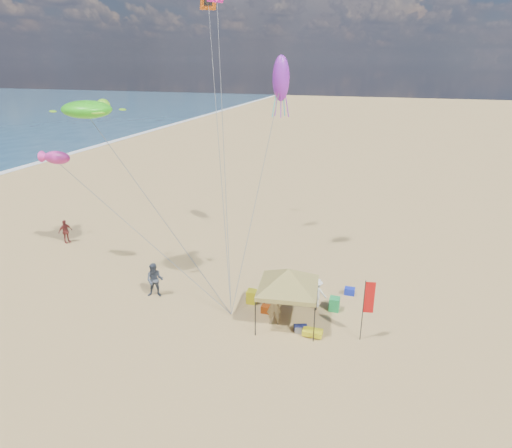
% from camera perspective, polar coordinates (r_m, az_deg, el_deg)
% --- Properties ---
extents(ground, '(280.00, 280.00, 0.00)m').
position_cam_1_polar(ground, '(21.58, -2.45, -12.73)').
color(ground, tan).
rests_on(ground, ground).
extents(canopy_tent, '(5.33, 5.33, 3.31)m').
position_cam_1_polar(canopy_tent, '(20.26, 4.30, -6.13)').
color(canopy_tent, black).
rests_on(canopy_tent, ground).
extents(feather_flag, '(0.46, 0.11, 3.01)m').
position_cam_1_polar(feather_flag, '(19.90, 14.39, -9.75)').
color(feather_flag, black).
rests_on(feather_flag, ground).
extents(cooler_red, '(0.54, 0.38, 0.38)m').
position_cam_1_polar(cooler_red, '(22.21, 1.42, -11.07)').
color(cooler_red, '#A33E0D').
rests_on(cooler_red, ground).
extents(cooler_blue, '(0.54, 0.38, 0.38)m').
position_cam_1_polar(cooler_blue, '(24.29, 12.14, -8.58)').
color(cooler_blue, '#1628B6').
rests_on(cooler_blue, ground).
extents(bag_navy, '(0.69, 0.54, 0.36)m').
position_cam_1_polar(bag_navy, '(20.98, 5.82, -13.32)').
color(bag_navy, '#0E133D').
rests_on(bag_navy, ground).
extents(bag_orange, '(0.54, 0.69, 0.36)m').
position_cam_1_polar(bag_orange, '(24.60, 2.86, -7.72)').
color(bag_orange, orange).
rests_on(bag_orange, ground).
extents(chair_green, '(0.50, 0.50, 0.70)m').
position_cam_1_polar(chair_green, '(22.65, 10.22, -10.26)').
color(chair_green, '#1A9145').
rests_on(chair_green, ground).
extents(chair_yellow, '(0.50, 0.50, 0.70)m').
position_cam_1_polar(chair_yellow, '(22.94, -0.53, -9.47)').
color(chair_yellow, yellow).
rests_on(chair_yellow, ground).
extents(crate_grey, '(0.34, 0.30, 0.28)m').
position_cam_1_polar(crate_grey, '(20.90, 5.65, -13.59)').
color(crate_grey, gray).
rests_on(crate_grey, ground).
extents(beach_cart, '(0.90, 0.50, 0.24)m').
position_cam_1_polar(beach_cart, '(20.68, 7.40, -13.89)').
color(beach_cart, yellow).
rests_on(beach_cart, ground).
extents(person_near_a, '(0.80, 0.64, 1.92)m').
position_cam_1_polar(person_near_a, '(20.98, 2.36, -10.68)').
color(person_near_a, tan).
rests_on(person_near_a, ground).
extents(person_near_b, '(1.10, 0.96, 1.90)m').
position_cam_1_polar(person_near_b, '(23.84, -13.10, -7.17)').
color(person_near_b, '#3A4250').
rests_on(person_near_b, ground).
extents(person_near_c, '(1.01, 0.59, 1.55)m').
position_cam_1_polar(person_near_c, '(22.63, 7.96, -8.90)').
color(person_near_c, white).
rests_on(person_near_c, ground).
extents(person_far_a, '(0.73, 1.05, 1.65)m').
position_cam_1_polar(person_far_a, '(32.66, -23.67, -0.89)').
color(person_far_a, '#993E3B').
rests_on(person_far_a, ground).
extents(turtle_kite, '(3.08, 2.69, 0.89)m').
position_cam_1_polar(turtle_kite, '(24.40, -21.27, 13.79)').
color(turtle_kite, '#30CD19').
rests_on(turtle_kite, ground).
extents(fish_kite, '(1.74, 0.96, 0.75)m').
position_cam_1_polar(fish_kite, '(27.68, -24.59, 7.91)').
color(fish_kite, '#D82F9A').
rests_on(fish_kite, ground).
extents(squid_kite, '(1.29, 1.29, 2.53)m').
position_cam_1_polar(squid_kite, '(26.16, 3.29, 18.48)').
color(squid_kite, purple).
rests_on(squid_kite, ground).
extents(stunt_kite_red, '(1.15, 1.01, 0.98)m').
position_cam_1_polar(stunt_kite_red, '(32.09, -6.26, 26.97)').
color(stunt_kite_red, '#C55113').
rests_on(stunt_kite_red, ground).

